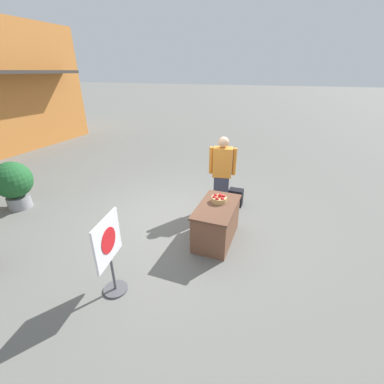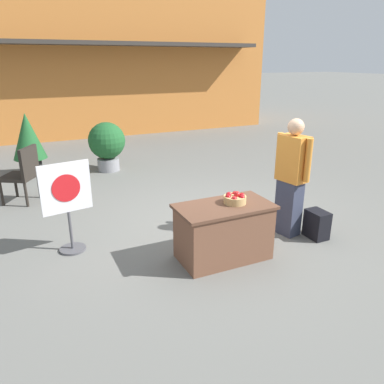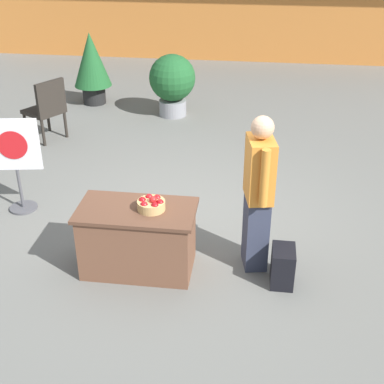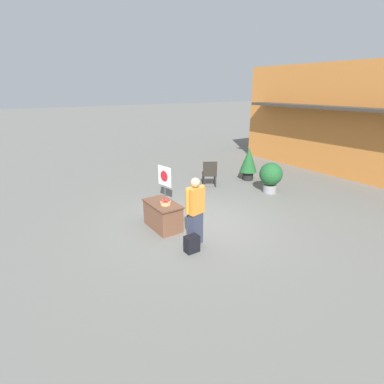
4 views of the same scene
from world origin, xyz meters
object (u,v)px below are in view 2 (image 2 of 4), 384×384
Objects in this scene: person_visitor at (291,177)px; backpack at (317,224)px; apple_basket at (235,199)px; display_table at (224,232)px; poster_board at (67,203)px; potted_plant_near_left at (28,140)px; potted_plant_far_left at (107,143)px; patio_chair at (23,172)px.

person_visitor is 4.16× the size of backpack.
apple_basket is 0.70× the size of backpack.
display_table is 2.12m from poster_board.
potted_plant_near_left is (-3.34, 5.05, -0.10)m from person_visitor.
potted_plant_far_left is at bearing -80.96° from person_visitor.
apple_basket is 2.23m from poster_board.
potted_plant_far_left is (1.67, -0.47, -0.14)m from potted_plant_near_left.
potted_plant_near_left is (-2.09, 5.30, 0.42)m from display_table.
potted_plant_near_left is at bearing 174.41° from poster_board.
apple_basket is 0.21× the size of potted_plant_near_left.
patio_chair is at bearing -95.79° from potted_plant_near_left.
potted_plant_near_left is at bearing 124.25° from backpack.
potted_plant_near_left reaches higher than potted_plant_far_left.
potted_plant_far_left is at bearing -110.89° from patio_chair.
person_visitor is at bearing 12.05° from apple_basket.
backpack is at bearing -2.20° from display_table.
patio_chair reaches higher than apple_basket.
person_visitor is 0.81m from backpack.
backpack is 0.33× the size of poster_board.
person_visitor is 1.52× the size of potted_plant_far_left.
person_visitor reaches higher than backpack.
person_visitor is 1.67× the size of patio_chair.
display_table is 4.08m from patio_chair.
poster_board reaches higher than potted_plant_far_left.
apple_basket is 1.12m from person_visitor.
person_visitor is at bearing -56.50° from potted_plant_near_left.
person_visitor is 4.88m from potted_plant_far_left.
display_table is at bearing 49.91° from poster_board.
potted_plant_near_left is at bearing 111.53° from display_table.
backpack is 0.30× the size of potted_plant_near_left.
patio_chair reaches higher than display_table.
apple_basket is 0.23× the size of poster_board.
display_table is at bearing -68.47° from potted_plant_near_left.
backpack is at bearing -55.75° from potted_plant_near_left.
patio_chair reaches higher than backpack.
apple_basket is at bearing 177.13° from backpack.
potted_plant_far_left reaches higher than apple_basket.
person_visitor reaches higher than poster_board.
poster_board is 0.90× the size of potted_plant_near_left.
patio_chair is at bearing 124.14° from display_table.
apple_basket is at bearing 3.68° from display_table.
backpack is at bearing -68.00° from potted_plant_far_left.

